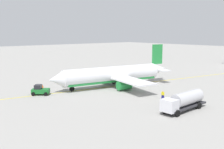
% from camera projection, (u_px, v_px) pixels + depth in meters
% --- Properties ---
extents(ground_plane, '(400.00, 400.00, 0.00)m').
position_uv_depth(ground_plane, '(112.00, 87.00, 65.46)').
color(ground_plane, '#9E9B96').
extents(airplane, '(32.70, 26.52, 9.95)m').
position_uv_depth(airplane, '(114.00, 75.00, 65.24)').
color(airplane, white).
rests_on(airplane, ground).
extents(fuel_tanker, '(10.52, 3.09, 3.15)m').
position_uv_depth(fuel_tanker, '(184.00, 101.00, 45.38)').
color(fuel_tanker, '#2D2D33').
rests_on(fuel_tanker, ground).
extents(pushback_tug, '(4.08, 3.96, 2.20)m').
position_uv_depth(pushback_tug, '(40.00, 90.00, 56.80)').
color(pushback_tug, '#196B28').
rests_on(pushback_tug, ground).
extents(refueling_worker, '(0.49, 0.60, 1.71)m').
position_uv_depth(refueling_worker, '(163.00, 95.00, 53.20)').
color(refueling_worker, navy).
rests_on(refueling_worker, ground).
extents(safety_cone_nose, '(0.59, 0.59, 0.66)m').
position_uv_depth(safety_cone_nose, '(47.00, 90.00, 60.05)').
color(safety_cone_nose, '#F2590F').
rests_on(safety_cone_nose, ground).
extents(safety_cone_wingtip, '(0.67, 0.67, 0.74)m').
position_uv_depth(safety_cone_wingtip, '(42.00, 86.00, 64.33)').
color(safety_cone_wingtip, '#F2590F').
rests_on(safety_cone_wingtip, ground).
extents(taxi_line_marking, '(87.12, 16.96, 0.01)m').
position_uv_depth(taxi_line_marking, '(112.00, 87.00, 65.45)').
color(taxi_line_marking, yellow).
rests_on(taxi_line_marking, ground).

